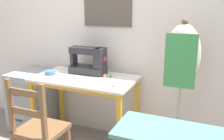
{
  "coord_description": "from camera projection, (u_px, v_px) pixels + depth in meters",
  "views": [
    {
      "loc": [
        1.25,
        -1.89,
        1.53
      ],
      "look_at": [
        0.32,
        0.27,
        0.9
      ],
      "focal_mm": 40.0,
      "sensor_mm": 36.0,
      "label": 1
    }
  ],
  "objects": [
    {
      "name": "dress_form",
      "position": [
        182.0,
        63.0,
        2.29
      ],
      "size": [
        0.32,
        0.32,
        1.4
      ],
      "color": "#846647",
      "rests_on": "ground_plane"
    },
    {
      "name": "wooden_chair",
      "position": [
        39.0,
        130.0,
        2.2
      ],
      "size": [
        0.4,
        0.38,
        0.93
      ],
      "color": "brown",
      "rests_on": "ground_plane"
    },
    {
      "name": "sewing_machine",
      "position": [
        90.0,
        62.0,
        2.71
      ],
      "size": [
        0.41,
        0.19,
        0.32
      ],
      "color": "#28282D",
      "rests_on": "sewing_table"
    },
    {
      "name": "scissors",
      "position": [
        115.0,
        87.0,
        2.3
      ],
      "size": [
        0.14,
        0.11,
        0.01
      ],
      "color": "silver",
      "rests_on": "sewing_table"
    },
    {
      "name": "fabric_bowl",
      "position": [
        50.0,
        73.0,
        2.7
      ],
      "size": [
        0.12,
        0.12,
        0.04
      ],
      "color": "teal",
      "rests_on": "sewing_table"
    },
    {
      "name": "sewing_table",
      "position": [
        84.0,
        87.0,
        2.63
      ],
      "size": [
        1.07,
        0.6,
        0.78
      ],
      "color": "silver",
      "rests_on": "ground_plane"
    },
    {
      "name": "filing_cabinet",
      "position": [
        32.0,
        100.0,
        3.1
      ],
      "size": [
        0.42,
        0.51,
        0.73
      ],
      "color": "#93999E",
      "rests_on": "ground_plane"
    },
    {
      "name": "thread_spool_mid_table",
      "position": [
        110.0,
        76.0,
        2.59
      ],
      "size": [
        0.03,
        0.03,
        0.04
      ],
      "color": "green",
      "rests_on": "sewing_table"
    },
    {
      "name": "thread_spool_near_machine",
      "position": [
        105.0,
        76.0,
        2.59
      ],
      "size": [
        0.03,
        0.03,
        0.03
      ],
      "color": "orange",
      "rests_on": "sewing_table"
    },
    {
      "name": "wall_back",
      "position": [
        100.0,
        27.0,
        2.81
      ],
      "size": [
        10.0,
        0.07,
        2.55
      ],
      "color": "silver",
      "rests_on": "ground_plane"
    }
  ]
}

